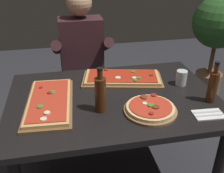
{
  "coord_description": "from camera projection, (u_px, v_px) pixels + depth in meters",
  "views": [
    {
      "loc": [
        -0.31,
        -1.49,
        1.63
      ],
      "look_at": [
        0.0,
        0.05,
        0.79
      ],
      "focal_mm": 41.89,
      "sensor_mm": 36.0,
      "label": 1
    }
  ],
  "objects": [
    {
      "name": "dining_table",
      "position": [
        113.0,
        108.0,
        1.8
      ],
      "size": [
        1.4,
        0.96,
        0.74
      ],
      "color": "black",
      "rests_on": "ground_plane"
    },
    {
      "name": "pizza_rectangular_front",
      "position": [
        122.0,
        78.0,
        1.96
      ],
      "size": [
        0.64,
        0.4,
        0.05
      ],
      "color": "brown",
      "rests_on": "dining_table"
    },
    {
      "name": "pizza_rectangular_left",
      "position": [
        49.0,
        102.0,
        1.66
      ],
      "size": [
        0.33,
        0.61,
        0.05
      ],
      "color": "brown",
      "rests_on": "dining_table"
    },
    {
      "name": "pizza_round_far",
      "position": [
        150.0,
        109.0,
        1.59
      ],
      "size": [
        0.33,
        0.33,
        0.05
      ],
      "color": "olive",
      "rests_on": "dining_table"
    },
    {
      "name": "wine_bottle_dark",
      "position": [
        100.0,
        94.0,
        1.55
      ],
      "size": [
        0.07,
        0.07,
        0.29
      ],
      "color": "#47230F",
      "rests_on": "dining_table"
    },
    {
      "name": "oil_bottle_amber",
      "position": [
        213.0,
        86.0,
        1.65
      ],
      "size": [
        0.06,
        0.06,
        0.28
      ],
      "color": "#47230F",
      "rests_on": "dining_table"
    },
    {
      "name": "tumbler_near_camera",
      "position": [
        181.0,
        78.0,
        1.89
      ],
      "size": [
        0.08,
        0.08,
        0.11
      ],
      "color": "silver",
      "rests_on": "dining_table"
    },
    {
      "name": "napkin_cutlery_set",
      "position": [
        208.0,
        114.0,
        1.56
      ],
      "size": [
        0.19,
        0.12,
        0.01
      ],
      "color": "white",
      "rests_on": "dining_table"
    },
    {
      "name": "diner_chair",
      "position": [
        83.0,
        77.0,
        2.6
      ],
      "size": [
        0.44,
        0.44,
        0.87
      ],
      "color": "black",
      "rests_on": "ground_plane"
    },
    {
      "name": "seated_diner",
      "position": [
        82.0,
        58.0,
        2.37
      ],
      "size": [
        0.53,
        0.41,
        1.33
      ],
      "color": "#23232D",
      "rests_on": "ground_plane"
    },
    {
      "name": "potted_plant_corner",
      "position": [
        217.0,
        34.0,
        2.76
      ],
      "size": [
        0.54,
        0.54,
        1.21
      ],
      "color": "#846042",
      "rests_on": "ground_plane"
    }
  ]
}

